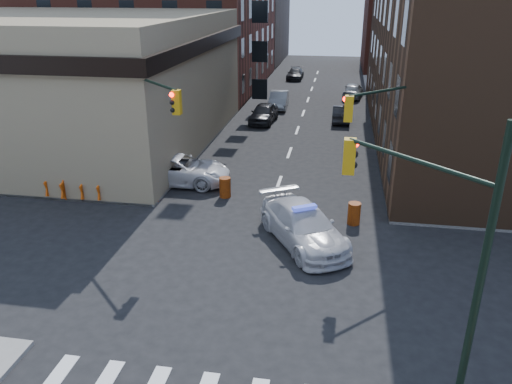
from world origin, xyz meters
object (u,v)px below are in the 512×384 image
(pickup, at_px, (179,170))
(barrel_road, at_px, (354,213))
(police_car, at_px, (303,226))
(parked_car_wnear, at_px, (264,113))
(parked_car_wfar, at_px, (279,100))
(pedestrian_a, at_px, (101,181))
(barrel_bank, at_px, (225,187))
(barricade_nw_a, at_px, (92,191))
(pedestrian_b, at_px, (91,161))
(parked_car_enear, at_px, (341,114))

(pickup, bearing_deg, barrel_road, -111.89)
(police_car, bearing_deg, parked_car_wnear, 72.76)
(parked_car_wfar, xyz_separation_m, pedestrian_a, (-6.57, -23.81, 0.33))
(parked_car_wnear, bearing_deg, barrel_road, -64.45)
(police_car, xyz_separation_m, barrel_bank, (-4.65, 4.62, -0.29))
(pickup, distance_m, barrel_road, 10.79)
(parked_car_wnear, bearing_deg, barrel_bank, -84.32)
(parked_car_wnear, height_order, barricade_nw_a, parked_car_wnear)
(police_car, bearing_deg, pedestrian_b, 125.04)
(parked_car_wfar, relative_size, barrel_road, 4.31)
(pickup, relative_size, pedestrian_b, 2.99)
(pedestrian_a, height_order, barrel_road, pedestrian_a)
(parked_car_wnear, height_order, barrel_road, parked_car_wnear)
(barrel_bank, bearing_deg, pedestrian_b, 171.51)
(pedestrian_a, bearing_deg, parked_car_wnear, 113.76)
(parked_car_wfar, xyz_separation_m, barricade_nw_a, (-7.00, -24.11, -0.15))
(pedestrian_b, height_order, barrel_bank, pedestrian_b)
(parked_car_enear, xyz_separation_m, barrel_road, (0.83, -20.18, -0.15))
(parked_car_enear, height_order, barrel_bank, parked_car_enear)
(pickup, distance_m, barrel_bank, 3.54)
(police_car, relative_size, pickup, 0.97)
(parked_car_wfar, relative_size, parked_car_enear, 1.12)
(parked_car_wnear, xyz_separation_m, parked_car_wfar, (0.58, 5.72, -0.03))
(parked_car_wnear, height_order, parked_car_enear, parked_car_wnear)
(parked_car_wnear, distance_m, pedestrian_a, 19.06)
(pedestrian_b, distance_m, barricade_nw_a, 3.49)
(barricade_nw_a, bearing_deg, pedestrian_a, 32.50)
(barrel_road, distance_m, barricade_nw_a, 13.78)
(parked_car_wnear, bearing_deg, pickup, -96.10)
(barrel_road, bearing_deg, pedestrian_a, 176.88)
(police_car, xyz_separation_m, parked_car_wfar, (-4.49, 26.90, -0.08))
(parked_car_wnear, relative_size, barricade_nw_a, 3.74)
(parked_car_wfar, distance_m, parked_car_enear, 7.37)
(parked_car_enear, distance_m, pedestrian_b, 22.08)
(barrel_bank, bearing_deg, pickup, 152.99)
(parked_car_wnear, relative_size, barrel_bank, 4.22)
(parked_car_enear, distance_m, pedestrian_a, 23.13)
(pedestrian_b, height_order, barrel_road, pedestrian_b)
(barrel_bank, distance_m, barricade_nw_a, 7.09)
(barrel_bank, bearing_deg, barricade_nw_a, -164.99)
(pedestrian_b, bearing_deg, barrel_bank, -14.40)
(pickup, xyz_separation_m, parked_car_enear, (9.24, 16.32, -0.14))
(parked_car_wnear, distance_m, pedestrian_b, 17.26)
(police_car, relative_size, parked_car_wnear, 1.25)
(parked_car_wfar, relative_size, pedestrian_a, 2.46)
(pedestrian_b, bearing_deg, parked_car_wfar, 61.99)
(parked_car_enear, bearing_deg, parked_car_wnear, 12.01)
(parked_car_wnear, relative_size, pedestrian_b, 2.34)
(pickup, distance_m, parked_car_wfar, 20.94)
(police_car, distance_m, pickup, 9.97)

